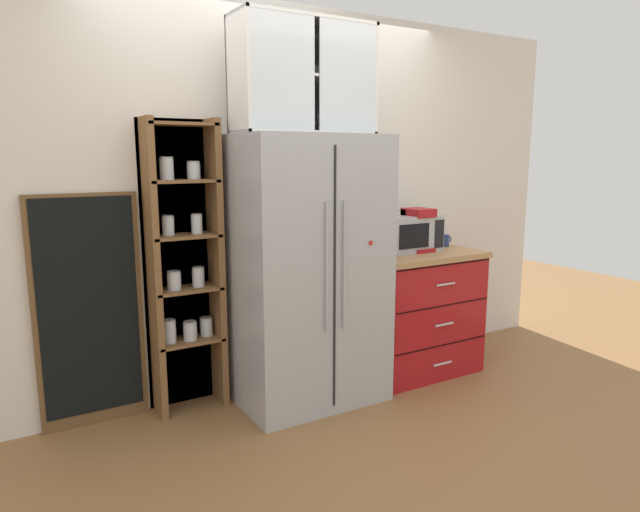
% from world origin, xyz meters
% --- Properties ---
extents(ground_plane, '(10.63, 10.63, 0.00)m').
position_xyz_m(ground_plane, '(0.00, 0.00, 0.00)').
color(ground_plane, olive).
extents(wall_back_cream, '(4.94, 0.10, 2.55)m').
position_xyz_m(wall_back_cream, '(0.00, 0.40, 1.27)').
color(wall_back_cream, silver).
rests_on(wall_back_cream, ground).
extents(refrigerator, '(0.92, 0.69, 1.70)m').
position_xyz_m(refrigerator, '(0.00, 0.01, 0.85)').
color(refrigerator, '#ADAFB5').
rests_on(refrigerator, ground).
extents(pantry_shelf_column, '(0.47, 0.25, 1.80)m').
position_xyz_m(pantry_shelf_column, '(-0.71, 0.30, 0.92)').
color(pantry_shelf_column, brown).
rests_on(pantry_shelf_column, ground).
extents(counter_cabinet, '(0.87, 0.66, 0.90)m').
position_xyz_m(counter_cabinet, '(0.92, 0.04, 0.45)').
color(counter_cabinet, '#A8161C').
rests_on(counter_cabinet, ground).
extents(microwave, '(0.44, 0.33, 0.26)m').
position_xyz_m(microwave, '(0.87, 0.09, 1.03)').
color(microwave, '#ADAFB5').
rests_on(microwave, counter_cabinet).
extents(coffee_maker, '(0.17, 0.20, 0.31)m').
position_xyz_m(coffee_maker, '(0.92, 0.05, 1.05)').
color(coffee_maker, '#A8161C').
rests_on(coffee_maker, counter_cabinet).
extents(mug_navy, '(0.11, 0.07, 0.09)m').
position_xyz_m(mug_navy, '(1.24, 0.09, 0.94)').
color(mug_navy, navy).
rests_on(mug_navy, counter_cabinet).
extents(bottle_cobalt, '(0.07, 0.07, 0.25)m').
position_xyz_m(bottle_cobalt, '(0.59, 0.02, 1.00)').
color(bottle_cobalt, navy).
rests_on(bottle_cobalt, counter_cabinet).
extents(upper_cabinet, '(0.88, 0.32, 0.67)m').
position_xyz_m(upper_cabinet, '(0.00, 0.06, 2.04)').
color(upper_cabinet, silver).
rests_on(upper_cabinet, refrigerator).
extents(chalkboard_menu, '(0.60, 0.04, 1.37)m').
position_xyz_m(chalkboard_menu, '(-1.27, 0.33, 0.69)').
color(chalkboard_menu, brown).
rests_on(chalkboard_menu, ground).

